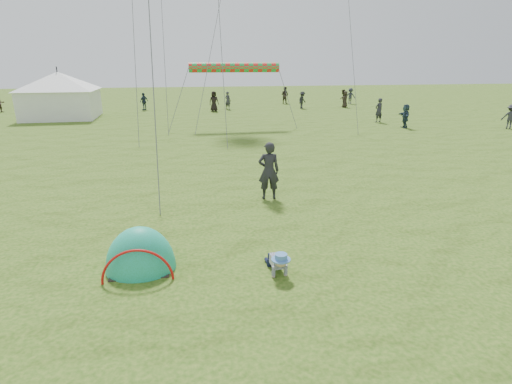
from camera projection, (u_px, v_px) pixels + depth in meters
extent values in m
plane|color=#1F450D|center=(229.00, 287.00, 7.88)|extent=(140.00, 140.00, 0.00)
ellipsoid|color=#1C9B55|center=(142.00, 269.00, 8.59)|extent=(1.52, 1.27, 1.91)
imported|color=#232227|center=(269.00, 171.00, 12.75)|extent=(0.73, 0.52, 1.87)
imported|color=#322B23|center=(285.00, 95.00, 43.17)|extent=(1.08, 1.08, 1.77)
imported|color=black|center=(302.00, 100.00, 38.40)|extent=(1.17, 1.14, 1.61)
imported|color=black|center=(345.00, 99.00, 39.37)|extent=(0.59, 0.83, 1.59)
imported|color=#243745|center=(405.00, 116.00, 26.97)|extent=(0.71, 1.53, 1.59)
imported|color=#27262E|center=(379.00, 110.00, 29.47)|extent=(0.74, 0.60, 1.76)
imported|color=black|center=(343.00, 98.00, 39.88)|extent=(1.02, 1.05, 1.70)
imported|color=#2A2D37|center=(350.00, 96.00, 42.83)|extent=(1.20, 0.88, 1.66)
imported|color=#302F37|center=(228.00, 101.00, 37.73)|extent=(0.71, 0.70, 1.65)
imported|color=#44322E|center=(0.00, 103.00, 35.44)|extent=(0.97, 0.99, 1.61)
imported|color=#263247|center=(144.00, 102.00, 37.13)|extent=(0.92, 0.94, 1.59)
imported|color=#2B2B33|center=(510.00, 117.00, 26.62)|extent=(1.19, 1.07, 1.60)
imported|color=black|center=(214.00, 101.00, 36.15)|extent=(0.98, 0.75, 1.80)
cylinder|color=red|center=(234.00, 67.00, 26.42)|extent=(5.99, 0.64, 0.64)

